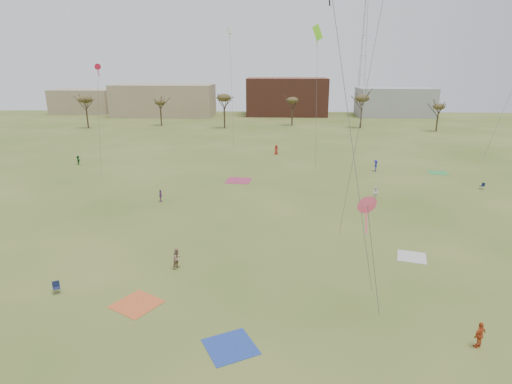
{
  "coord_description": "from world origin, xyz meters",
  "views": [
    {
      "loc": [
        1.68,
        -22.88,
        16.1
      ],
      "look_at": [
        0.0,
        12.0,
        5.5
      ],
      "focal_mm": 29.47,
      "sensor_mm": 36.0,
      "label": 1
    }
  ],
  "objects_px": {
    "spectator_fore_a": "(480,335)",
    "camp_chair_right": "(482,187)",
    "camp_chair_left": "(57,290)",
    "radio_tower": "(363,55)"
  },
  "relations": [
    {
      "from": "spectator_fore_a",
      "to": "camp_chair_right",
      "type": "xyz_separation_m",
      "value": [
        15.7,
        33.99,
        -0.58
      ]
    },
    {
      "from": "camp_chair_left",
      "to": "radio_tower",
      "type": "bearing_deg",
      "value": 39.22
    },
    {
      "from": "spectator_fore_a",
      "to": "radio_tower",
      "type": "height_order",
      "value": "radio_tower"
    },
    {
      "from": "camp_chair_left",
      "to": "camp_chair_right",
      "type": "bearing_deg",
      "value": 2.91
    },
    {
      "from": "radio_tower",
      "to": "spectator_fore_a",
      "type": "bearing_deg",
      "value": -97.3
    },
    {
      "from": "camp_chair_right",
      "to": "radio_tower",
      "type": "xyz_separation_m",
      "value": [
        0.44,
        92.04,
        18.95
      ]
    },
    {
      "from": "camp_chair_left",
      "to": "camp_chair_right",
      "type": "relative_size",
      "value": 1.0
    },
    {
      "from": "spectator_fore_a",
      "to": "camp_chair_left",
      "type": "bearing_deg",
      "value": -41.34
    },
    {
      "from": "spectator_fore_a",
      "to": "camp_chair_right",
      "type": "relative_size",
      "value": 1.92
    },
    {
      "from": "spectator_fore_a",
      "to": "camp_chair_right",
      "type": "height_order",
      "value": "spectator_fore_a"
    }
  ]
}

